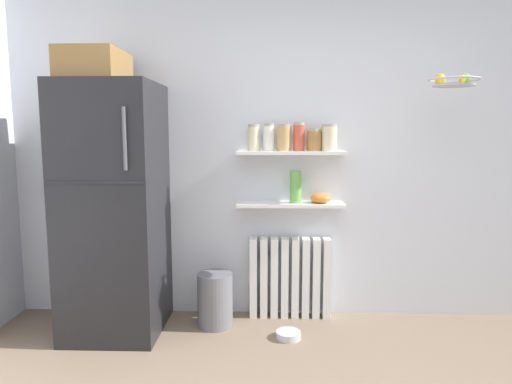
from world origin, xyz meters
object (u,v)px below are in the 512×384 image
object	(u,v)px
shelf_bowl	(321,198)
hanging_fruit_basket	(454,81)
pet_food_bowl	(288,335)
storage_jar_5	(329,138)
storage_jar_0	(254,138)
storage_jar_4	(314,140)
storage_jar_3	(299,137)
storage_jar_1	(269,137)
refrigerator	(114,203)
storage_jar_2	(284,138)
radiator	(290,278)
vase	(296,187)
trash_bin	(215,300)

from	to	relation	value
shelf_bowl	hanging_fruit_basket	world-z (taller)	hanging_fruit_basket
pet_food_bowl	storage_jar_5	bearing A→B (deg)	49.85
shelf_bowl	hanging_fruit_basket	distance (m)	1.24
hanging_fruit_basket	storage_jar_0	bearing A→B (deg)	167.63
storage_jar_5	hanging_fruit_basket	distance (m)	0.93
storage_jar_0	storage_jar_4	world-z (taller)	storage_jar_0
hanging_fruit_basket	storage_jar_3	bearing A→B (deg)	163.68
pet_food_bowl	storage_jar_1	bearing A→B (deg)	111.80
shelf_bowl	pet_food_bowl	world-z (taller)	shelf_bowl
refrigerator	storage_jar_2	bearing A→B (deg)	11.17
radiator	storage_jar_1	size ratio (longest dim) A/B	3.08
storage_jar_2	storage_jar_5	xyz separation A→B (m)	(0.34, -0.00, -0.00)
hanging_fruit_basket	pet_food_bowl	bearing A→B (deg)	-176.50
storage_jar_4	storage_jar_5	distance (m)	0.12
storage_jar_1	vase	size ratio (longest dim) A/B	0.84
shelf_bowl	hanging_fruit_basket	bearing A→B (deg)	-19.38
storage_jar_2	storage_jar_5	distance (m)	0.34
vase	trash_bin	distance (m)	1.06
radiator	refrigerator	bearing A→B (deg)	-168.03
radiator	storage_jar_3	world-z (taller)	storage_jar_3
refrigerator	storage_jar_2	xyz separation A→B (m)	(1.24, 0.25, 0.47)
storage_jar_1	shelf_bowl	distance (m)	0.61
vase	storage_jar_4	bearing A→B (deg)	0.00
storage_jar_1	storage_jar_3	xyz separation A→B (m)	(0.23, -0.00, 0.00)
trash_bin	hanging_fruit_basket	xyz separation A→B (m)	(1.66, -0.13, 1.61)
storage_jar_2	vase	size ratio (longest dim) A/B	0.82
refrigerator	storage_jar_5	bearing A→B (deg)	8.80
trash_bin	hanging_fruit_basket	distance (m)	2.31
hanging_fruit_basket	storage_jar_1	bearing A→B (deg)	166.54
storage_jar_0	shelf_bowl	bearing A→B (deg)	0.00
refrigerator	storage_jar_4	distance (m)	1.56
vase	refrigerator	bearing A→B (deg)	-169.59
storage_jar_0	storage_jar_4	xyz separation A→B (m)	(0.46, 0.00, -0.02)
storage_jar_4	storage_jar_0	bearing A→B (deg)	180.00
storage_jar_5	pet_food_bowl	world-z (taller)	storage_jar_5
storage_jar_1	shelf_bowl	world-z (taller)	storage_jar_1
pet_food_bowl	hanging_fruit_basket	bearing A→B (deg)	3.50
refrigerator	storage_jar_3	world-z (taller)	refrigerator
trash_bin	pet_food_bowl	size ratio (longest dim) A/B	2.28
radiator	storage_jar_2	world-z (taller)	storage_jar_2
trash_bin	radiator	bearing A→B (deg)	19.03
refrigerator	storage_jar_0	xyz separation A→B (m)	(1.01, 0.25, 0.47)
radiator	storage_jar_0	size ratio (longest dim) A/B	3.19
storage_jar_0	pet_food_bowl	xyz separation A→B (m)	(0.26, -0.37, -1.40)
storage_jar_2	storage_jar_3	size ratio (longest dim) A/B	0.94
refrigerator	storage_jar_1	bearing A→B (deg)	12.27
storage_jar_2	pet_food_bowl	xyz separation A→B (m)	(0.03, -0.37, -1.40)
storage_jar_4	hanging_fruit_basket	bearing A→B (deg)	-18.24
storage_jar_1	storage_jar_4	xyz separation A→B (m)	(0.34, 0.00, -0.02)
storage_jar_3	storage_jar_5	distance (m)	0.23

